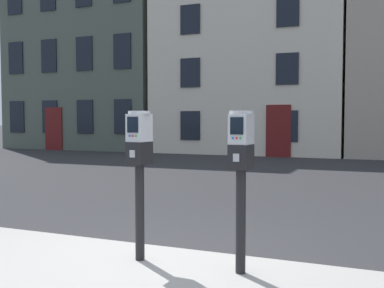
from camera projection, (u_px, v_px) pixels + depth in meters
ground_plane at (176, 267)px, 4.77m from camera, size 160.00×160.00×0.00m
parking_meter_near_kerb at (139, 158)px, 4.50m from camera, size 0.23×0.26×1.47m
parking_meter_twin_adjacent at (241, 162)px, 4.11m from camera, size 0.23×0.26×1.46m
townhouse_brownstone at (97, 36)px, 24.56m from camera, size 8.31×5.38×11.94m
townhouse_orange_brick at (253, 54)px, 21.30m from camera, size 8.33×5.18×9.08m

